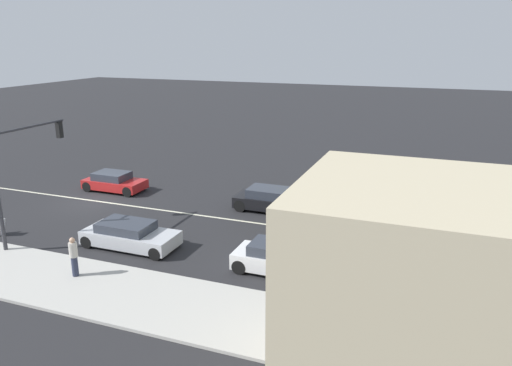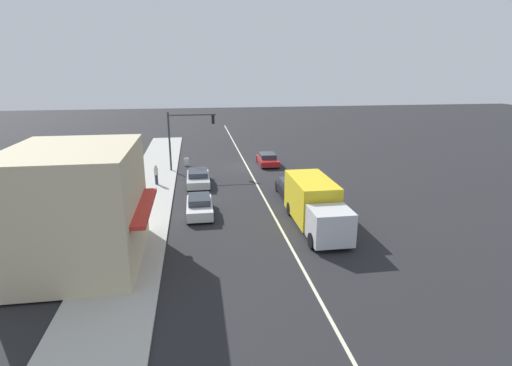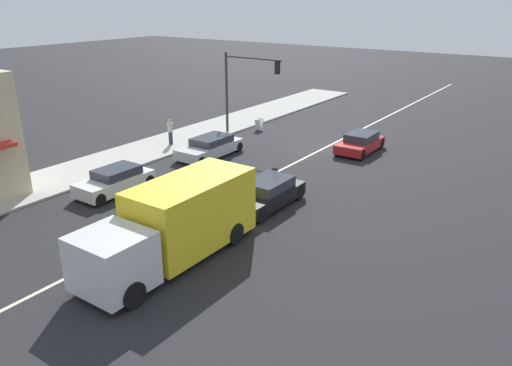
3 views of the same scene
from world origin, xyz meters
The scene contains 10 objects.
ground_plane centered at (0.00, 18.00, 0.00)m, with size 160.00×160.00×0.00m, color #232326.
lane_marking_center centered at (0.00, 0.00, 0.00)m, with size 0.16×60.00×0.01m, color beige.
traffic_signal_main centered at (6.12, 1.00, 3.90)m, with size 4.59×0.34×5.60m.
pedestrian centered at (8.52, 5.80, 1.00)m, with size 0.34×0.34×1.67m.
warning_aframe_sign centered at (6.11, -0.93, 0.43)m, with size 0.45×0.53×0.84m.
delivery_truck centered at (-2.20, 16.57, 1.47)m, with size 2.44×7.50×2.87m.
suv_black centered at (-2.20, 10.51, 0.63)m, with size 1.91×4.19×1.30m.
van_white centered at (5.00, 13.40, 0.61)m, with size 1.75×3.94×1.26m.
sedan_silver centered at (5.00, 6.00, 0.59)m, with size 1.92×4.48×1.21m.
hatchback_red centered at (-2.20, -0.16, 0.58)m, with size 1.84×3.88×1.20m.
Camera 3 is at (-14.18, 28.55, 9.30)m, focal length 35.00 mm.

